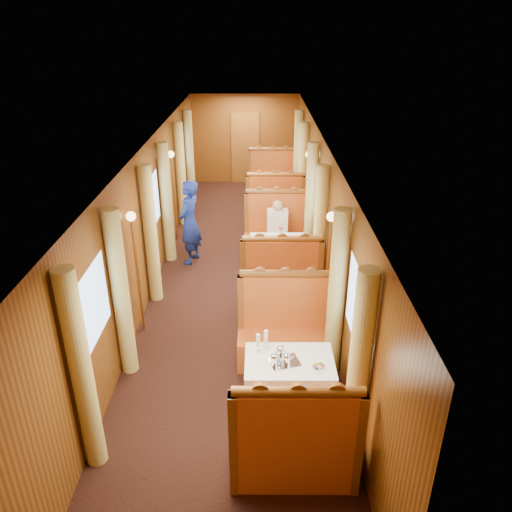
{
  "coord_description": "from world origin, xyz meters",
  "views": [
    {
      "loc": [
        0.38,
        -8.25,
        4.38
      ],
      "look_at": [
        0.34,
        -1.29,
        1.05
      ],
      "focal_mm": 35.0,
      "sensor_mm": 36.0,
      "label": 1
    }
  ],
  "objects_px": {
    "teapot_left": "(274,361)",
    "teapot_back": "(280,354)",
    "table_mid": "(278,259)",
    "passenger": "(277,224)",
    "table_far": "(273,197)",
    "banquette_far_aft": "(272,183)",
    "table_near": "(289,386)",
    "banquette_far_fwd": "(275,209)",
    "fruit_plate": "(318,367)",
    "banquette_near_fwd": "(294,448)",
    "banquette_near_aft": "(285,334)",
    "rose_vase_mid": "(281,231)",
    "rose_vase_far": "(275,175)",
    "steward": "(190,222)",
    "tea_tray": "(285,362)",
    "teapot_right": "(286,361)",
    "banquette_mid_fwd": "(281,283)",
    "banquette_mid_aft": "(277,235)"
  },
  "relations": [
    {
      "from": "teapot_back",
      "to": "rose_vase_mid",
      "type": "relative_size",
      "value": 0.45
    },
    {
      "from": "banquette_near_aft",
      "to": "fruit_plate",
      "type": "relative_size",
      "value": 6.46
    },
    {
      "from": "banquette_far_fwd",
      "to": "fruit_plate",
      "type": "relative_size",
      "value": 6.46
    },
    {
      "from": "rose_vase_mid",
      "to": "passenger",
      "type": "height_order",
      "value": "passenger"
    },
    {
      "from": "banquette_near_fwd",
      "to": "table_far",
      "type": "relative_size",
      "value": 1.28
    },
    {
      "from": "banquette_near_fwd",
      "to": "banquette_mid_aft",
      "type": "relative_size",
      "value": 1.0
    },
    {
      "from": "table_mid",
      "to": "banquette_far_aft",
      "type": "relative_size",
      "value": 0.78
    },
    {
      "from": "table_near",
      "to": "banquette_mid_aft",
      "type": "distance_m",
      "value": 4.51
    },
    {
      "from": "banquette_far_fwd",
      "to": "teapot_back",
      "type": "bearing_deg",
      "value": -91.03
    },
    {
      "from": "banquette_near_fwd",
      "to": "rose_vase_far",
      "type": "height_order",
      "value": "banquette_near_fwd"
    },
    {
      "from": "banquette_far_aft",
      "to": "teapot_left",
      "type": "distance_m",
      "value": 8.13
    },
    {
      "from": "table_mid",
      "to": "passenger",
      "type": "bearing_deg",
      "value": 90.0
    },
    {
      "from": "teapot_back",
      "to": "table_mid",
      "type": "bearing_deg",
      "value": 64.38
    },
    {
      "from": "table_near",
      "to": "table_far",
      "type": "xyz_separation_m",
      "value": [
        0.0,
        7.0,
        0.0
      ]
    },
    {
      "from": "teapot_right",
      "to": "passenger",
      "type": "relative_size",
      "value": 0.19
    },
    {
      "from": "banquette_mid_fwd",
      "to": "teapot_left",
      "type": "bearing_deg",
      "value": -94.08
    },
    {
      "from": "banquette_far_fwd",
      "to": "rose_vase_mid",
      "type": "height_order",
      "value": "banquette_far_fwd"
    },
    {
      "from": "fruit_plate",
      "to": "banquette_mid_aft",
      "type": "bearing_deg",
      "value": 93.95
    },
    {
      "from": "banquette_near_fwd",
      "to": "tea_tray",
      "type": "distance_m",
      "value": 1.03
    },
    {
      "from": "banquette_far_fwd",
      "to": "teapot_left",
      "type": "height_order",
      "value": "banquette_far_fwd"
    },
    {
      "from": "fruit_plate",
      "to": "passenger",
      "type": "bearing_deg",
      "value": 94.15
    },
    {
      "from": "teapot_left",
      "to": "teapot_back",
      "type": "height_order",
      "value": "teapot_back"
    },
    {
      "from": "table_far",
      "to": "banquette_far_aft",
      "type": "bearing_deg",
      "value": 90.0
    },
    {
      "from": "banquette_near_aft",
      "to": "table_mid",
      "type": "relative_size",
      "value": 1.28
    },
    {
      "from": "banquette_far_fwd",
      "to": "passenger",
      "type": "bearing_deg",
      "value": -90.0
    },
    {
      "from": "banquette_far_fwd",
      "to": "teapot_back",
      "type": "distance_m",
      "value": 5.96
    },
    {
      "from": "teapot_back",
      "to": "rose_vase_far",
      "type": "bearing_deg",
      "value": 65.04
    },
    {
      "from": "teapot_left",
      "to": "banquette_mid_fwd",
      "type": "bearing_deg",
      "value": 88.86
    },
    {
      "from": "teapot_left",
      "to": "steward",
      "type": "distance_m",
      "value": 4.52
    },
    {
      "from": "fruit_plate",
      "to": "steward",
      "type": "bearing_deg",
      "value": 115.11
    },
    {
      "from": "table_mid",
      "to": "table_near",
      "type": "bearing_deg",
      "value": -90.0
    },
    {
      "from": "banquette_far_fwd",
      "to": "fruit_plate",
      "type": "distance_m",
      "value": 6.15
    },
    {
      "from": "table_far",
      "to": "banquette_far_aft",
      "type": "xyz_separation_m",
      "value": [
        0.0,
        1.01,
        0.05
      ]
    },
    {
      "from": "table_near",
      "to": "banquette_far_fwd",
      "type": "xyz_separation_m",
      "value": [
        0.0,
        5.99,
        0.05
      ]
    },
    {
      "from": "teapot_back",
      "to": "banquette_near_aft",
      "type": "bearing_deg",
      "value": 59.9
    },
    {
      "from": "teapot_back",
      "to": "fruit_plate",
      "type": "relative_size",
      "value": 0.77
    },
    {
      "from": "table_near",
      "to": "passenger",
      "type": "relative_size",
      "value": 1.38
    },
    {
      "from": "tea_tray",
      "to": "rose_vase_far",
      "type": "bearing_deg",
      "value": 89.28
    },
    {
      "from": "banquette_far_fwd",
      "to": "table_near",
      "type": "bearing_deg",
      "value": -90.0
    },
    {
      "from": "banquette_far_fwd",
      "to": "banquette_far_aft",
      "type": "bearing_deg",
      "value": 90.0
    },
    {
      "from": "table_near",
      "to": "banquette_near_aft",
      "type": "height_order",
      "value": "banquette_near_aft"
    },
    {
      "from": "banquette_near_fwd",
      "to": "fruit_plate",
      "type": "relative_size",
      "value": 6.46
    },
    {
      "from": "teapot_right",
      "to": "fruit_plate",
      "type": "xyz_separation_m",
      "value": [
        0.36,
        -0.06,
        -0.04
      ]
    },
    {
      "from": "banquette_mid_fwd",
      "to": "teapot_back",
      "type": "distance_m",
      "value": 2.48
    },
    {
      "from": "table_near",
      "to": "table_far",
      "type": "height_order",
      "value": "same"
    },
    {
      "from": "banquette_near_fwd",
      "to": "steward",
      "type": "distance_m",
      "value": 5.46
    },
    {
      "from": "rose_vase_far",
      "to": "passenger",
      "type": "xyz_separation_m",
      "value": [
        -0.03,
        -2.74,
        -0.19
      ]
    },
    {
      "from": "banquette_far_aft",
      "to": "teapot_back",
      "type": "bearing_deg",
      "value": -90.77
    },
    {
      "from": "banquette_far_aft",
      "to": "steward",
      "type": "distance_m",
      "value": 4.23
    },
    {
      "from": "banquette_near_fwd",
      "to": "banquette_near_aft",
      "type": "bearing_deg",
      "value": 90.0
    }
  ]
}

